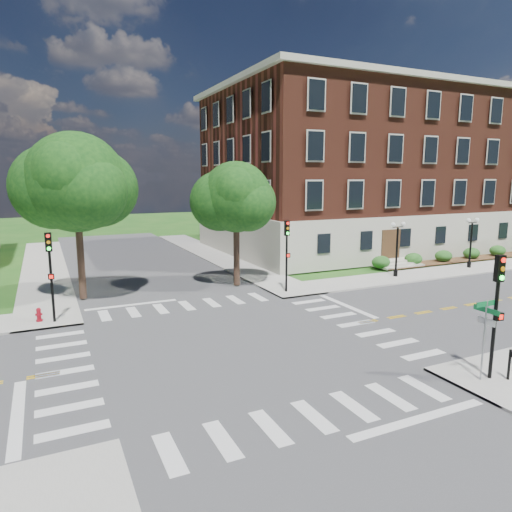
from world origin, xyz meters
name	(u,v)px	position (x,y,z in m)	size (l,w,h in m)	color
ground	(231,345)	(0.00, 0.00, 0.00)	(160.00, 160.00, 0.00)	#1C5317
road_ew	(231,345)	(0.00, 0.00, 0.01)	(90.00, 12.00, 0.01)	#3D3D3F
road_ns	(231,344)	(0.00, 0.00, 0.01)	(12.00, 90.00, 0.01)	#3D3D3F
sidewalk_ne	(324,263)	(15.38, 15.38, 0.06)	(34.00, 34.00, 0.12)	#9E9B93
crosswalk_east	(356,324)	(7.20, 0.00, 0.00)	(2.20, 10.20, 0.02)	silver
stop_bar_east	(347,306)	(8.80, 3.00, 0.00)	(0.40, 5.50, 0.00)	silver
main_building	(359,172)	(24.00, 21.99, 8.34)	(30.60, 22.40, 16.50)	beige
shrub_row	(457,262)	(27.00, 10.80, 0.00)	(18.00, 2.00, 1.30)	#1D4E1A
tree_c	(76,183)	(-5.59, 11.28, 7.41)	(6.10, 6.10, 10.36)	#332319
tree_d	(236,197)	(4.70, 10.51, 6.35)	(4.92, 4.92, 8.72)	#332319
traffic_signal_se	(497,301)	(7.58, -7.81, 3.19)	(0.36, 0.41, 4.80)	black
traffic_signal_ne	(287,247)	(6.99, 7.34, 3.19)	(0.34, 0.38, 4.80)	black
traffic_signal_nw	(50,265)	(-7.39, 6.89, 3.19)	(0.34, 0.39, 4.80)	black
twin_lamp_west	(397,246)	(17.05, 7.95, 2.52)	(1.36, 0.36, 4.23)	black
twin_lamp_east	(471,240)	(25.18, 8.00, 2.52)	(1.36, 0.36, 4.23)	black
street_sign_pole	(485,325)	(7.13, -7.75, 2.31)	(1.10, 1.10, 3.10)	gray
push_button_post	(510,363)	(8.09, -8.21, 0.80)	(0.14, 0.21, 1.20)	black
fire_hydrant	(39,315)	(-8.13, 7.29, 0.46)	(0.35, 0.35, 0.75)	maroon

